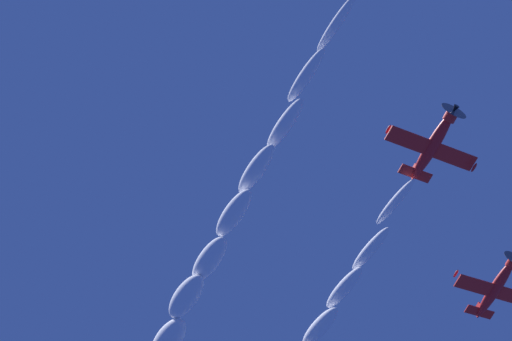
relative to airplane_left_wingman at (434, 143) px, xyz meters
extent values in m
ellipsoid|color=red|center=(-0.04, -0.28, -0.05)|extent=(2.57, 7.80, 2.37)
cylinder|color=red|center=(0.50, 3.14, 0.48)|extent=(1.41, 1.40, 1.43)
cone|color=black|center=(0.62, 3.87, 0.59)|extent=(0.72, 0.97, 0.73)
cylinder|color=#3F3F47|center=(0.59, 3.70, 0.57)|extent=(2.74, 0.88, 2.81)
cube|color=red|center=(-0.06, -0.48, -0.27)|extent=(9.83, 3.13, 1.08)
ellipsoid|color=red|center=(-4.73, 0.32, -0.60)|extent=(0.46, 1.10, 0.45)
ellipsoid|color=red|center=(4.61, -1.28, 0.06)|extent=(0.46, 1.10, 0.45)
cube|color=red|center=(-0.57, -3.56, -0.50)|extent=(3.59, 1.58, 0.51)
cube|color=red|center=(-0.64, -3.71, 0.05)|extent=(0.40, 1.46, 1.45)
ellipsoid|color=#1E232D|center=(-0.03, -0.01, 0.47)|extent=(1.12, 1.93, 1.05)
ellipsoid|color=red|center=(-18.24, -11.06, 0.71)|extent=(2.70, 7.80, 2.57)
cylinder|color=red|center=(-17.69, -7.65, 1.31)|extent=(1.48, 1.42, 1.51)
cube|color=red|center=(-18.24, -11.25, 0.48)|extent=(9.80, 3.12, 1.64)
ellipsoid|color=red|center=(-13.61, -12.10, 1.07)|extent=(0.48, 1.10, 0.48)
cube|color=red|center=(-18.77, -14.33, 0.19)|extent=(3.59, 1.57, 0.72)
cube|color=red|center=(-18.87, -14.49, 0.74)|extent=(0.48, 1.49, 1.47)
ellipsoid|color=#1E232D|center=(-18.25, -10.79, 1.23)|extent=(1.17, 1.94, 1.12)
ellipsoid|color=white|center=(15.01, 4.24, 1.68)|extent=(2.09, 7.33, 1.98)
ellipsoid|color=white|center=(14.37, -1.25, 0.70)|extent=(2.35, 7.41, 2.23)
ellipsoid|color=white|center=(13.05, -6.44, -0.01)|extent=(2.60, 7.48, 2.47)
ellipsoid|color=white|center=(12.58, -11.89, -0.80)|extent=(2.85, 7.56, 2.72)
ellipsoid|color=white|center=(11.72, -16.98, -1.80)|extent=(3.10, 7.63, 2.97)
ellipsoid|color=white|center=(10.66, -22.88, -2.48)|extent=(3.36, 7.71, 3.22)
ellipsoid|color=white|center=(10.19, -27.89, -3.32)|extent=(3.61, 7.78, 3.46)
ellipsoid|color=white|center=(8.59, -33.75, -3.79)|extent=(3.86, 7.86, 3.71)
ellipsoid|color=white|center=(-0.92, -7.14, -0.99)|extent=(2.09, 7.33, 1.98)
ellipsoid|color=white|center=(-2.20, -12.78, -1.89)|extent=(2.35, 7.41, 2.23)
ellipsoid|color=white|center=(-2.90, -18.11, -2.50)|extent=(2.60, 7.48, 2.47)
ellipsoid|color=white|center=(-3.64, -23.37, -3.47)|extent=(2.85, 7.56, 2.72)
camera|label=1|loc=(48.71, 39.64, -86.23)|focal=76.85mm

